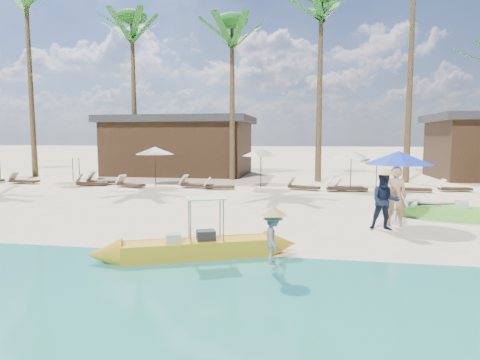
% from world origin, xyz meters
% --- Properties ---
extents(ground, '(240.00, 240.00, 0.00)m').
position_xyz_m(ground, '(0.00, 0.00, 0.00)').
color(ground, '#FBE6BA').
rests_on(ground, ground).
extents(wet_sand_strip, '(240.00, 4.50, 0.01)m').
position_xyz_m(wet_sand_strip, '(0.00, -5.00, 0.00)').
color(wet_sand_strip, tan).
rests_on(wet_sand_strip, ground).
extents(green_canoe, '(5.63, 1.97, 0.73)m').
position_xyz_m(green_canoe, '(6.99, 2.49, 0.25)').
color(green_canoe, '#69DF44').
rests_on(green_canoe, ground).
extents(yellow_canoe, '(5.03, 2.30, 1.37)m').
position_xyz_m(yellow_canoe, '(-0.89, -2.82, 0.22)').
color(yellow_canoe, gold).
rests_on(yellow_canoe, ground).
extents(tourist, '(0.75, 0.56, 1.86)m').
position_xyz_m(tourist, '(4.21, 1.40, 0.93)').
color(tourist, tan).
rests_on(tourist, ground).
extents(vendor_green, '(0.85, 0.67, 1.72)m').
position_xyz_m(vendor_green, '(3.81, 0.80, 0.86)').
color(vendor_green, '#121C32').
rests_on(vendor_green, ground).
extents(vendor_yellow, '(0.51, 0.74, 1.06)m').
position_xyz_m(vendor_yellow, '(0.90, -3.53, 0.71)').
color(vendor_yellow, gray).
rests_on(vendor_yellow, ground).
extents(blue_umbrella, '(2.14, 2.14, 2.30)m').
position_xyz_m(blue_umbrella, '(4.42, 2.15, 2.08)').
color(blue_umbrella, '#99999E').
rests_on(blue_umbrella, ground).
extents(resort_parasol_2, '(1.91, 1.91, 1.97)m').
position_xyz_m(resort_parasol_2, '(-13.17, 11.73, 1.78)').
color(resort_parasol_2, '#362316').
rests_on(resort_parasol_2, ground).
extents(lounger_2_left, '(1.82, 0.59, 0.61)m').
position_xyz_m(lounger_2_left, '(-15.25, 9.78, 0.20)').
color(lounger_2_left, '#362316').
rests_on(lounger_2_left, ground).
extents(resort_parasol_3, '(1.92, 1.92, 1.97)m').
position_xyz_m(resort_parasol_3, '(-11.84, 10.30, 1.78)').
color(resort_parasol_3, '#362316').
rests_on(resort_parasol_3, ground).
extents(lounger_3_left, '(1.86, 1.02, 0.60)m').
position_xyz_m(lounger_3_left, '(-10.64, 9.39, 0.20)').
color(lounger_3_left, '#362316').
rests_on(lounger_3_left, ground).
extents(lounger_3_right, '(2.01, 0.84, 0.66)m').
position_xyz_m(lounger_3_right, '(-10.35, 10.19, 0.22)').
color(lounger_3_right, '#362316').
rests_on(lounger_3_right, ground).
extents(resort_parasol_4, '(2.15, 2.15, 2.22)m').
position_xyz_m(resort_parasol_4, '(-7.03, 10.16, 2.00)').
color(resort_parasol_4, '#362316').
rests_on(resort_parasol_4, ground).
extents(lounger_4_left, '(1.80, 1.03, 0.59)m').
position_xyz_m(lounger_4_left, '(-8.21, 9.24, 0.20)').
color(lounger_4_left, '#362316').
rests_on(lounger_4_left, ground).
extents(lounger_4_right, '(1.88, 0.74, 0.62)m').
position_xyz_m(lounger_4_right, '(-4.55, 9.57, 0.21)').
color(lounger_4_right, '#362316').
rests_on(lounger_4_right, ground).
extents(resort_parasol_5, '(2.09, 2.09, 2.15)m').
position_xyz_m(resort_parasol_5, '(-1.02, 10.39, 1.94)').
color(resort_parasol_5, '#362316').
rests_on(resort_parasol_5, ground).
extents(lounger_5_left, '(1.68, 0.69, 0.55)m').
position_xyz_m(lounger_5_left, '(-3.17, 9.20, 0.18)').
color(lounger_5_left, '#362316').
rests_on(lounger_5_left, ground).
extents(resort_parasol_6, '(2.00, 2.00, 2.06)m').
position_xyz_m(resort_parasol_6, '(3.77, 10.33, 1.85)').
color(resort_parasol_6, '#362316').
rests_on(resort_parasol_6, ground).
extents(lounger_6_left, '(1.81, 1.07, 0.59)m').
position_xyz_m(lounger_6_left, '(1.23, 9.76, 0.20)').
color(lounger_6_left, '#362316').
rests_on(lounger_6_left, ground).
extents(lounger_6_right, '(2.02, 0.83, 0.67)m').
position_xyz_m(lounger_6_right, '(3.28, 9.45, 0.22)').
color(lounger_6_right, '#362316').
rests_on(lounger_6_right, ground).
extents(resort_parasol_7, '(1.78, 1.78, 1.84)m').
position_xyz_m(resort_parasol_7, '(5.08, 10.34, 1.66)').
color(resort_parasol_7, '#362316').
rests_on(resort_parasol_7, ground).
extents(lounger_7_left, '(1.72, 0.88, 0.56)m').
position_xyz_m(lounger_7_left, '(3.65, 9.61, 0.19)').
color(lounger_7_left, '#362316').
rests_on(lounger_7_left, ground).
extents(lounger_7_right, '(1.81, 0.72, 0.60)m').
position_xyz_m(lounger_7_right, '(6.65, 9.77, 0.20)').
color(lounger_7_right, '#362316').
rests_on(lounger_7_right, ground).
extents(lounger_8_left, '(1.66, 0.62, 0.55)m').
position_xyz_m(lounger_8_left, '(8.84, 10.41, 0.18)').
color(lounger_8_left, '#362316').
rests_on(lounger_8_left, ground).
extents(palm_1, '(2.08, 2.08, 13.60)m').
position_xyz_m(palm_1, '(-17.59, 14.06, 10.82)').
color(palm_1, brown).
rests_on(palm_1, ground).
extents(palm_2, '(2.08, 2.08, 11.33)m').
position_xyz_m(palm_2, '(-10.45, 15.08, 9.18)').
color(palm_2, brown).
rests_on(palm_2, ground).
extents(palm_3, '(2.08, 2.08, 10.52)m').
position_xyz_m(palm_3, '(-3.36, 14.27, 8.58)').
color(palm_3, brown).
rests_on(palm_3, ground).
extents(palm_4, '(2.08, 2.08, 11.70)m').
position_xyz_m(palm_4, '(2.15, 14.01, 9.45)').
color(palm_4, brown).
rests_on(palm_4, ground).
extents(pavilion_west, '(10.80, 6.60, 4.30)m').
position_xyz_m(pavilion_west, '(-8.00, 17.50, 2.19)').
color(pavilion_west, '#362316').
rests_on(pavilion_west, ground).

